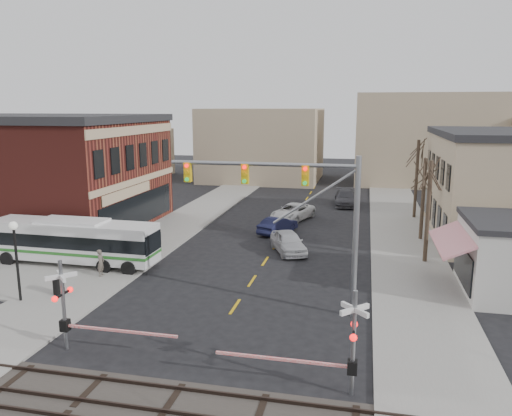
{
  "coord_description": "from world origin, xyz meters",
  "views": [
    {
      "loc": [
        6.35,
        -21.69,
        10.26
      ],
      "look_at": [
        -0.8,
        10.75,
        3.5
      ],
      "focal_mm": 35.0,
      "sensor_mm": 36.0,
      "label": 1
    }
  ],
  "objects_px": {
    "car_a": "(288,242)",
    "car_c": "(293,212)",
    "transit_bus": "(74,241)",
    "car_b": "(278,225)",
    "trash_bin": "(59,286)",
    "car_d": "(345,198)",
    "rr_crossing_east": "(341,343)",
    "pedestrian_near": "(101,263)",
    "street_lamp": "(15,245)",
    "rr_crossing_west": "(73,307)",
    "pedestrian_far": "(107,245)",
    "traffic_signal_mast": "(302,202)"
  },
  "relations": [
    {
      "from": "rr_crossing_west",
      "to": "car_b",
      "type": "distance_m",
      "value": 22.31
    },
    {
      "from": "rr_crossing_west",
      "to": "rr_crossing_east",
      "type": "distance_m",
      "value": 11.29
    },
    {
      "from": "car_b",
      "to": "pedestrian_far",
      "type": "height_order",
      "value": "pedestrian_far"
    },
    {
      "from": "traffic_signal_mast",
      "to": "street_lamp",
      "type": "xyz_separation_m",
      "value": [
        -14.73,
        -2.07,
        -2.5
      ]
    },
    {
      "from": "pedestrian_near",
      "to": "street_lamp",
      "type": "bearing_deg",
      "value": 148.69
    },
    {
      "from": "rr_crossing_west",
      "to": "pedestrian_far",
      "type": "xyz_separation_m",
      "value": [
        -5.31,
        12.49,
        -1.06
      ]
    },
    {
      "from": "trash_bin",
      "to": "pedestrian_far",
      "type": "distance_m",
      "value": 7.12
    },
    {
      "from": "car_b",
      "to": "transit_bus",
      "type": "bearing_deg",
      "value": 66.09
    },
    {
      "from": "car_a",
      "to": "car_d",
      "type": "relative_size",
      "value": 0.84
    },
    {
      "from": "transit_bus",
      "to": "traffic_signal_mast",
      "type": "bearing_deg",
      "value": -15.81
    },
    {
      "from": "trash_bin",
      "to": "car_d",
      "type": "distance_m",
      "value": 32.91
    },
    {
      "from": "street_lamp",
      "to": "pedestrian_near",
      "type": "xyz_separation_m",
      "value": [
        2.2,
        4.53,
        -2.26
      ]
    },
    {
      "from": "transit_bus",
      "to": "car_b",
      "type": "height_order",
      "value": "transit_bus"
    },
    {
      "from": "rr_crossing_west",
      "to": "car_d",
      "type": "xyz_separation_m",
      "value": [
        9.89,
        35.07,
        -1.18
      ]
    },
    {
      "from": "car_c",
      "to": "trash_bin",
      "type": "bearing_deg",
      "value": -95.83
    },
    {
      "from": "traffic_signal_mast",
      "to": "pedestrian_near",
      "type": "distance_m",
      "value": 13.63
    },
    {
      "from": "rr_crossing_east",
      "to": "car_c",
      "type": "distance_m",
      "value": 28.44
    },
    {
      "from": "rr_crossing_west",
      "to": "rr_crossing_east",
      "type": "xyz_separation_m",
      "value": [
        11.25,
        -0.91,
        0.0
      ]
    },
    {
      "from": "car_b",
      "to": "pedestrian_far",
      "type": "bearing_deg",
      "value": 64.32
    },
    {
      "from": "car_b",
      "to": "car_c",
      "type": "xyz_separation_m",
      "value": [
        0.49,
        5.2,
        0.06
      ]
    },
    {
      "from": "transit_bus",
      "to": "rr_crossing_east",
      "type": "xyz_separation_m",
      "value": [
        17.91,
        -11.53,
        0.32
      ]
    },
    {
      "from": "trash_bin",
      "to": "car_c",
      "type": "height_order",
      "value": "car_c"
    },
    {
      "from": "car_a",
      "to": "car_b",
      "type": "bearing_deg",
      "value": 83.02
    },
    {
      "from": "rr_crossing_east",
      "to": "pedestrian_near",
      "type": "distance_m",
      "value": 17.77
    },
    {
      "from": "transit_bus",
      "to": "pedestrian_near",
      "type": "bearing_deg",
      "value": -32.74
    },
    {
      "from": "traffic_signal_mast",
      "to": "street_lamp",
      "type": "relative_size",
      "value": 2.19
    },
    {
      "from": "transit_bus",
      "to": "car_d",
      "type": "bearing_deg",
      "value": 55.9
    },
    {
      "from": "street_lamp",
      "to": "car_a",
      "type": "height_order",
      "value": "street_lamp"
    },
    {
      "from": "street_lamp",
      "to": "car_d",
      "type": "relative_size",
      "value": 0.8
    },
    {
      "from": "pedestrian_near",
      "to": "pedestrian_far",
      "type": "xyz_separation_m",
      "value": [
        -1.65,
        3.81,
        -0.04
      ]
    },
    {
      "from": "rr_crossing_west",
      "to": "car_c",
      "type": "height_order",
      "value": "rr_crossing_west"
    },
    {
      "from": "trash_bin",
      "to": "rr_crossing_east",
      "type": "bearing_deg",
      "value": -22.06
    },
    {
      "from": "street_lamp",
      "to": "rr_crossing_east",
      "type": "bearing_deg",
      "value": -16.49
    },
    {
      "from": "transit_bus",
      "to": "rr_crossing_west",
      "type": "distance_m",
      "value": 12.54
    },
    {
      "from": "trash_bin",
      "to": "car_a",
      "type": "xyz_separation_m",
      "value": [
        11.07,
        11.06,
        0.17
      ]
    },
    {
      "from": "car_a",
      "to": "car_c",
      "type": "height_order",
      "value": "car_a"
    },
    {
      "from": "transit_bus",
      "to": "car_c",
      "type": "height_order",
      "value": "transit_bus"
    },
    {
      "from": "car_b",
      "to": "car_c",
      "type": "bearing_deg",
      "value": -72.83
    },
    {
      "from": "trash_bin",
      "to": "car_b",
      "type": "height_order",
      "value": "car_b"
    },
    {
      "from": "rr_crossing_east",
      "to": "car_a",
      "type": "relative_size",
      "value": 1.23
    },
    {
      "from": "street_lamp",
      "to": "car_c",
      "type": "relative_size",
      "value": 0.8
    },
    {
      "from": "rr_crossing_east",
      "to": "trash_bin",
      "type": "relative_size",
      "value": 5.81
    },
    {
      "from": "trash_bin",
      "to": "car_a",
      "type": "distance_m",
      "value": 15.65
    },
    {
      "from": "pedestrian_near",
      "to": "car_b",
      "type": "bearing_deg",
      "value": -39.06
    },
    {
      "from": "rr_crossing_east",
      "to": "transit_bus",
      "type": "bearing_deg",
      "value": 147.23
    },
    {
      "from": "transit_bus",
      "to": "trash_bin",
      "type": "height_order",
      "value": "transit_bus"
    },
    {
      "from": "rr_crossing_east",
      "to": "traffic_signal_mast",
      "type": "bearing_deg",
      "value": 108.47
    },
    {
      "from": "traffic_signal_mast",
      "to": "trash_bin",
      "type": "relative_size",
      "value": 9.83
    },
    {
      "from": "trash_bin",
      "to": "car_b",
      "type": "xyz_separation_m",
      "value": [
        9.4,
        16.27,
        0.08
      ]
    },
    {
      "from": "traffic_signal_mast",
      "to": "car_d",
      "type": "xyz_separation_m",
      "value": [
        1.02,
        28.85,
        -4.92
      ]
    }
  ]
}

